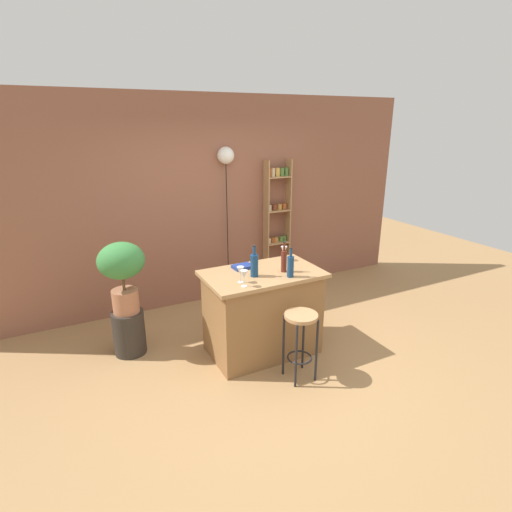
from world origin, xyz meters
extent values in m
plane|color=#A37A4C|center=(0.00, 0.00, 0.00)|extent=(12.00, 12.00, 0.00)
cube|color=#8C5642|center=(0.00, 1.95, 1.40)|extent=(6.40, 0.10, 2.80)
cube|color=olive|center=(0.00, 0.30, 0.45)|extent=(1.14, 0.69, 0.90)
cube|color=#A87F51|center=(0.00, 0.30, 0.92)|extent=(1.24, 0.75, 0.04)
cylinder|color=black|center=(-0.02, -0.43, 0.33)|extent=(0.02, 0.02, 0.67)
cylinder|color=black|center=(0.21, -0.43, 0.33)|extent=(0.02, 0.02, 0.67)
cylinder|color=black|center=(-0.02, -0.19, 0.33)|extent=(0.02, 0.02, 0.67)
cylinder|color=black|center=(0.21, -0.19, 0.33)|extent=(0.02, 0.02, 0.67)
torus|color=black|center=(0.10, -0.31, 0.22)|extent=(0.25, 0.25, 0.02)
cylinder|color=tan|center=(0.10, -0.31, 0.68)|extent=(0.32, 0.32, 0.03)
cube|color=#A87F51|center=(0.85, 1.80, 0.97)|extent=(0.02, 0.16, 1.94)
cube|color=#A87F51|center=(1.21, 1.80, 0.97)|extent=(0.02, 0.16, 1.94)
cube|color=#A87F51|center=(1.03, 1.80, 0.24)|extent=(0.35, 0.16, 0.02)
cylinder|color=#994C23|center=(0.91, 1.80, 0.30)|extent=(0.07, 0.07, 0.10)
cylinder|color=#AD7A38|center=(1.04, 1.79, 0.30)|extent=(0.07, 0.07, 0.10)
cylinder|color=#AD7A38|center=(1.15, 1.80, 0.30)|extent=(0.07, 0.07, 0.10)
cube|color=#A87F51|center=(1.03, 1.80, 0.73)|extent=(0.35, 0.16, 0.02)
cylinder|color=beige|center=(0.89, 1.80, 0.77)|extent=(0.07, 0.07, 0.07)
cylinder|color=#994C23|center=(0.97, 1.80, 0.77)|extent=(0.07, 0.07, 0.07)
cylinder|color=#AD7A38|center=(1.03, 1.80, 0.77)|extent=(0.07, 0.07, 0.07)
cylinder|color=#4C7033|center=(1.11, 1.79, 0.77)|extent=(0.07, 0.07, 0.07)
cylinder|color=#4C7033|center=(1.17, 1.80, 0.77)|extent=(0.07, 0.07, 0.07)
cube|color=#A87F51|center=(1.03, 1.80, 1.21)|extent=(0.35, 0.16, 0.02)
cylinder|color=beige|center=(0.89, 1.80, 1.26)|extent=(0.08, 0.08, 0.08)
cylinder|color=brown|center=(0.99, 1.80, 1.26)|extent=(0.08, 0.08, 0.08)
cylinder|color=#AD7A38|center=(1.07, 1.80, 1.26)|extent=(0.08, 0.08, 0.08)
cylinder|color=#994C23|center=(1.16, 1.81, 1.26)|extent=(0.08, 0.08, 0.08)
cube|color=#A87F51|center=(1.03, 1.80, 1.70)|extent=(0.35, 0.16, 0.02)
cylinder|color=#994C23|center=(0.90, 1.80, 1.76)|extent=(0.06, 0.06, 0.12)
cylinder|color=beige|center=(0.95, 1.81, 1.76)|extent=(0.06, 0.06, 0.12)
cylinder|color=gold|center=(1.03, 1.80, 1.76)|extent=(0.06, 0.06, 0.12)
cylinder|color=#4C7033|center=(1.10, 1.79, 1.76)|extent=(0.06, 0.06, 0.12)
cylinder|color=#4C7033|center=(1.17, 1.80, 1.76)|extent=(0.06, 0.06, 0.12)
cylinder|color=#2D2823|center=(-1.32, 0.93, 0.25)|extent=(0.35, 0.35, 0.49)
cylinder|color=#A86B4C|center=(-1.32, 0.93, 0.62)|extent=(0.28, 0.28, 0.26)
cylinder|color=brown|center=(-1.32, 0.93, 0.83)|extent=(0.03, 0.03, 0.16)
ellipsoid|color=#387F3D|center=(-1.32, 0.93, 1.08)|extent=(0.48, 0.44, 0.39)
cylinder|color=#5B2319|center=(0.21, 0.22, 1.05)|extent=(0.06, 0.06, 0.23)
cylinder|color=#5B2319|center=(0.21, 0.22, 1.21)|extent=(0.02, 0.02, 0.09)
cylinder|color=black|center=(0.21, 0.22, 1.26)|extent=(0.03, 0.03, 0.01)
cylinder|color=navy|center=(-0.13, 0.24, 1.05)|extent=(0.08, 0.08, 0.23)
cylinder|color=navy|center=(-0.13, 0.24, 1.21)|extent=(0.03, 0.03, 0.09)
cylinder|color=black|center=(-0.13, 0.24, 1.26)|extent=(0.03, 0.03, 0.01)
cylinder|color=navy|center=(0.19, 0.06, 1.05)|extent=(0.07, 0.07, 0.22)
cylinder|color=navy|center=(0.19, 0.06, 1.20)|extent=(0.03, 0.03, 0.08)
cylinder|color=black|center=(0.19, 0.06, 1.24)|extent=(0.03, 0.03, 0.01)
cylinder|color=silver|center=(0.40, 0.53, 0.94)|extent=(0.06, 0.06, 0.00)
cylinder|color=silver|center=(0.40, 0.53, 0.98)|extent=(0.01, 0.01, 0.08)
cone|color=silver|center=(0.40, 0.53, 1.06)|extent=(0.07, 0.07, 0.08)
cylinder|color=silver|center=(-0.34, 0.04, 0.94)|extent=(0.06, 0.06, 0.00)
cylinder|color=silver|center=(-0.34, 0.04, 0.98)|extent=(0.01, 0.01, 0.08)
cone|color=silver|center=(-0.34, 0.04, 1.06)|extent=(0.07, 0.07, 0.08)
cylinder|color=silver|center=(-0.32, 0.15, 0.94)|extent=(0.06, 0.06, 0.00)
cylinder|color=silver|center=(-0.32, 0.15, 0.98)|extent=(0.01, 0.01, 0.08)
cone|color=silver|center=(-0.32, 0.15, 1.06)|extent=(0.07, 0.07, 0.08)
cube|color=navy|center=(-0.13, 0.51, 0.95)|extent=(0.22, 0.16, 0.03)
cylinder|color=black|center=(0.26, 1.84, 1.01)|extent=(0.01, 0.01, 2.02)
sphere|color=white|center=(0.26, 1.84, 2.02)|extent=(0.23, 0.23, 0.23)
camera|label=1|loc=(-1.86, -3.21, 2.45)|focal=28.29mm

